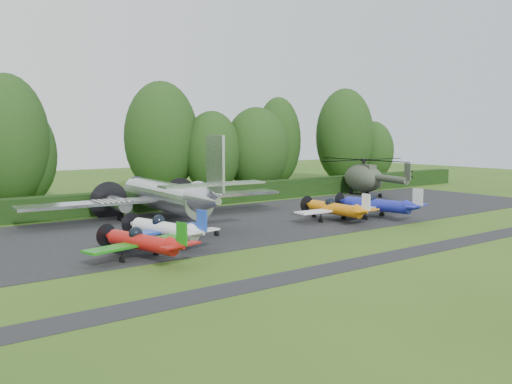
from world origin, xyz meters
TOP-DOWN VIEW (x-y plane):
  - ground at (0.00, 0.00)m, footprint 160.00×160.00m
  - apron at (0.00, 10.00)m, footprint 70.00×18.00m
  - taxiway_verge at (0.00, -6.00)m, footprint 70.00×2.00m
  - hedgerow at (0.00, 21.00)m, footprint 90.00×1.60m
  - transport_plane at (-3.61, 14.40)m, footprint 23.44×17.98m
  - light_plane_red at (-11.81, 2.24)m, footprint 6.85×7.20m
  - light_plane_white at (-8.80, 5.10)m, footprint 7.18×7.55m
  - light_plane_orange at (7.18, 5.38)m, footprint 7.01×7.37m
  - light_plane_blue at (11.24, 4.38)m, footprint 7.60×7.99m
  - helicopter at (23.99, 17.38)m, footprint 13.19×15.45m
  - sign_board at (27.71, 19.71)m, footprint 3.39×0.13m
  - tree_1 at (39.74, 29.96)m, footprint 6.41×6.41m
  - tree_3 at (-11.89, 31.42)m, footprint 8.09×8.09m
  - tree_5 at (5.75, 32.84)m, footprint 8.75×8.75m
  - tree_6 at (16.32, 28.14)m, footprint 7.95×7.95m
  - tree_7 at (10.52, 29.18)m, footprint 6.82×6.82m
  - tree_8 at (24.98, 34.39)m, footprint 6.40×6.40m
  - tree_9 at (33.75, 29.99)m, footprint 8.25×8.25m
  - tree_11 at (-10.12, 32.31)m, footprint 6.49×6.49m

SIDE VIEW (x-z plane):
  - ground at x=0.00m, z-range 0.00..0.00m
  - hedgerow at x=0.00m, z-range -1.00..1.00m
  - taxiway_verge at x=0.00m, z-range 0.00..0.00m
  - apron at x=0.00m, z-range 0.00..0.01m
  - light_plane_red at x=-11.81m, z-range -0.22..2.41m
  - light_plane_orange at x=7.18m, z-range -0.23..2.47m
  - light_plane_white at x=-8.80m, z-range -0.23..2.53m
  - light_plane_blue at x=11.24m, z-range -0.24..2.68m
  - sign_board at x=27.71m, z-range 0.34..2.24m
  - transport_plane at x=-3.61m, z-range -1.66..5.85m
  - helicopter at x=23.99m, z-range 0.16..4.41m
  - tree_1 at x=39.74m, z-range -0.01..8.92m
  - tree_7 at x=10.52m, z-range -0.01..9.85m
  - tree_11 at x=-10.12m, z-range -0.01..10.10m
  - tree_6 at x=16.32m, z-range -0.01..10.41m
  - tree_8 at x=24.98m, z-range -0.02..12.20m
  - tree_3 at x=-11.89m, z-range -0.01..13.12m
  - tree_5 at x=5.75m, z-range -0.01..13.35m
  - tree_9 at x=33.75m, z-range -0.01..13.52m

